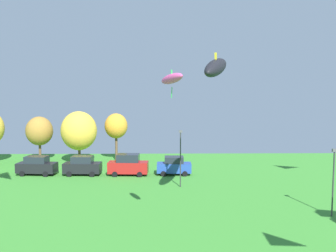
% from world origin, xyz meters
% --- Properties ---
extents(kite_flying_2, '(3.25, 5.86, 2.42)m').
position_xyz_m(kite_flying_2, '(3.82, 30.31, 11.94)').
color(kite_flying_2, black).
extents(kite_flying_3, '(1.70, 2.75, 1.74)m').
position_xyz_m(kite_flying_3, '(0.18, 24.19, 10.80)').
color(kite_flying_3, '#E54C93').
extents(parked_car_leftmost, '(4.81, 2.37, 2.32)m').
position_xyz_m(parked_car_leftmost, '(-15.69, 44.90, 1.15)').
color(parked_car_leftmost, black).
rests_on(parked_car_leftmost, ground).
extents(parked_car_second_from_left, '(4.51, 2.21, 2.35)m').
position_xyz_m(parked_car_second_from_left, '(-10.12, 44.73, 1.16)').
color(parked_car_second_from_left, black).
rests_on(parked_car_second_from_left, ground).
extents(parked_car_third_from_left, '(4.87, 2.19, 2.61)m').
position_xyz_m(parked_car_third_from_left, '(-4.55, 44.50, 1.27)').
color(parked_car_third_from_left, maroon).
rests_on(parked_car_third_from_left, ground).
extents(parked_car_rightmost_in_row, '(4.18, 2.06, 2.25)m').
position_xyz_m(parked_car_rightmost_in_row, '(1.01, 44.73, 1.11)').
color(parked_car_rightmost_in_row, '#234299').
rests_on(parked_car_rightmost_in_row, ground).
extents(light_post_0, '(0.36, 0.20, 5.51)m').
position_xyz_m(light_post_0, '(13.31, 29.86, 3.15)').
color(light_post_0, '#2D2D33').
rests_on(light_post_0, ground).
extents(light_post_1, '(0.36, 0.20, 6.04)m').
position_xyz_m(light_post_1, '(1.50, 39.04, 3.42)').
color(light_post_1, '#2D2D33').
rests_on(light_post_1, ground).
extents(treeline_tree_1, '(3.84, 3.84, 6.56)m').
position_xyz_m(treeline_tree_1, '(-18.31, 53.74, 4.43)').
color(treeline_tree_1, brown).
rests_on(treeline_tree_1, ground).
extents(treeline_tree_2, '(4.98, 4.98, 7.41)m').
position_xyz_m(treeline_tree_2, '(-12.13, 51.85, 4.66)').
color(treeline_tree_2, brown).
rests_on(treeline_tree_2, ground).
extents(treeline_tree_3, '(3.36, 3.36, 6.97)m').
position_xyz_m(treeline_tree_3, '(-7.23, 54.27, 5.09)').
color(treeline_tree_3, brown).
rests_on(treeline_tree_3, ground).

